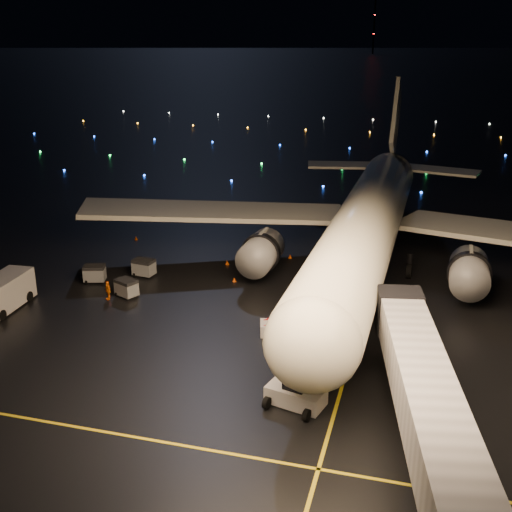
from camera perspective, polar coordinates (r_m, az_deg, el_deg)
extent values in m
plane|color=black|center=(342.68, 13.05, 14.78)|extent=(2000.00, 2000.00, 0.00)
cube|color=gold|center=(61.65, 9.70, -4.30)|extent=(0.25, 80.00, 0.02)
cube|color=gold|center=(45.40, -16.76, -14.16)|extent=(60.00, 0.25, 0.02)
cube|color=silver|center=(45.22, 3.56, -12.02)|extent=(4.35, 3.00, 1.89)
cube|color=silver|center=(63.90, -21.52, -3.08)|extent=(3.08, 8.55, 3.10)
imported|color=orange|center=(63.31, -13.04, -2.98)|extent=(1.15, 1.03, 1.88)
cone|color=#FA5208|center=(66.28, -1.95, -2.09)|extent=(0.48, 0.48, 0.47)
cone|color=#FA5208|center=(73.16, 3.06, -0.01)|extent=(0.46, 0.46, 0.48)
cone|color=#FA5208|center=(71.06, -2.58, -0.57)|extent=(0.46, 0.46, 0.53)
cone|color=#FA5208|center=(80.81, -10.61, 1.57)|extent=(0.55, 0.55, 0.48)
cylinder|color=black|center=(785.20, 10.47, 19.60)|extent=(1.80, 1.80, 64.00)
cube|color=gray|center=(68.55, -9.94, -1.04)|extent=(2.33, 1.78, 1.83)
cube|color=gray|center=(63.61, -11.44, -2.81)|extent=(2.48, 2.17, 1.76)
cube|color=gray|center=(67.96, -14.15, -1.54)|extent=(2.46, 2.04, 1.80)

